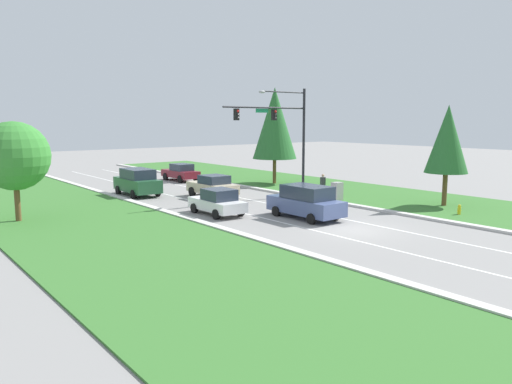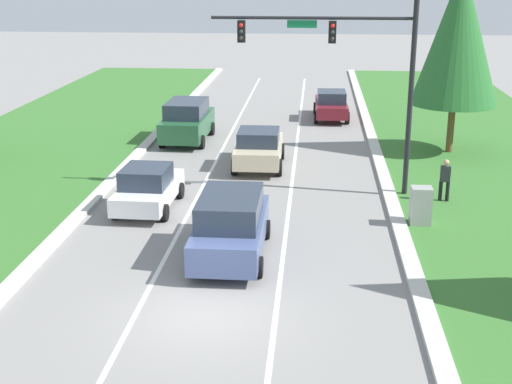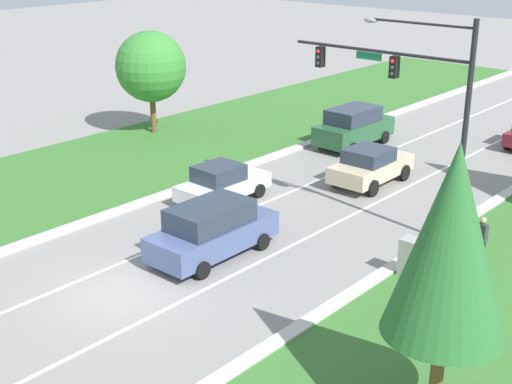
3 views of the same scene
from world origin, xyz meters
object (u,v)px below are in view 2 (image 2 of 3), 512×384
(white_sedan, at_px, (148,188))
(pedestrian, at_px, (445,179))
(champagne_sedan, at_px, (259,148))
(burgundy_sedan, at_px, (331,105))
(forest_suv, at_px, (187,121))
(conifer_near_right_tree, at_px, (459,35))
(traffic_signal_mast, at_px, (356,54))
(slate_blue_suv, at_px, (231,225))
(utility_cabinet, at_px, (421,207))

(white_sedan, xyz_separation_m, pedestrian, (10.96, 1.62, 0.13))
(white_sedan, relative_size, champagne_sedan, 0.96)
(burgundy_sedan, bearing_deg, forest_suv, -141.12)
(white_sedan, distance_m, conifer_near_right_tree, 16.25)
(champagne_sedan, bearing_deg, forest_suv, 130.53)
(white_sedan, xyz_separation_m, champagne_sedan, (3.60, 6.04, 0.08))
(champagne_sedan, bearing_deg, conifer_near_right_tree, 19.38)
(forest_suv, bearing_deg, burgundy_sedan, 41.28)
(traffic_signal_mast, xyz_separation_m, slate_blue_suv, (-3.93, -6.61, -4.44))
(utility_cabinet, xyz_separation_m, conifer_near_right_tree, (2.75, 10.28, 4.88))
(pedestrian, bearing_deg, white_sedan, 17.93)
(white_sedan, xyz_separation_m, conifer_near_right_tree, (12.47, 9.26, 4.77))
(champagne_sedan, xyz_separation_m, utility_cabinet, (6.12, -7.06, -0.18))
(white_sedan, relative_size, utility_cabinet, 3.07)
(white_sedan, xyz_separation_m, burgundy_sedan, (6.97, 16.85, 0.04))
(traffic_signal_mast, height_order, slate_blue_suv, traffic_signal_mast)
(slate_blue_suv, distance_m, white_sedan, 5.50)
(forest_suv, xyz_separation_m, conifer_near_right_tree, (12.89, -1.38, 4.50))
(slate_blue_suv, distance_m, pedestrian, 9.42)
(slate_blue_suv, distance_m, champagne_sedan, 10.24)
(forest_suv, distance_m, conifer_near_right_tree, 13.72)
(slate_blue_suv, bearing_deg, utility_cabinet, 27.35)
(champagne_sedan, height_order, utility_cabinet, champagne_sedan)
(slate_blue_suv, xyz_separation_m, white_sedan, (-3.55, 4.20, -0.20))
(utility_cabinet, xyz_separation_m, pedestrian, (1.24, 2.64, 0.24))
(traffic_signal_mast, relative_size, conifer_near_right_tree, 0.93)
(slate_blue_suv, xyz_separation_m, pedestrian, (7.41, 5.82, -0.07))
(burgundy_sedan, relative_size, conifer_near_right_tree, 0.52)
(slate_blue_suv, height_order, white_sedan, slate_blue_suv)
(burgundy_sedan, distance_m, champagne_sedan, 11.32)
(white_sedan, relative_size, conifer_near_right_tree, 0.48)
(champagne_sedan, bearing_deg, utility_cabinet, -49.65)
(slate_blue_suv, height_order, pedestrian, slate_blue_suv)
(traffic_signal_mast, distance_m, burgundy_sedan, 15.17)
(white_sedan, height_order, champagne_sedan, champagne_sedan)
(champagne_sedan, xyz_separation_m, pedestrian, (7.36, -4.42, 0.06))
(traffic_signal_mast, bearing_deg, conifer_near_right_tree, 53.95)
(slate_blue_suv, distance_m, conifer_near_right_tree, 16.78)
(utility_cabinet, bearing_deg, forest_suv, 131.01)
(pedestrian, xyz_separation_m, conifer_near_right_tree, (1.51, 7.64, 4.63))
(slate_blue_suv, relative_size, conifer_near_right_tree, 0.57)
(forest_suv, height_order, pedestrian, forest_suv)
(white_sedan, height_order, pedestrian, pedestrian)
(slate_blue_suv, distance_m, burgundy_sedan, 21.32)
(utility_cabinet, bearing_deg, slate_blue_suv, -152.75)
(forest_suv, bearing_deg, conifer_near_right_tree, -4.87)
(forest_suv, bearing_deg, utility_cabinet, -47.75)
(forest_suv, bearing_deg, slate_blue_suv, -73.77)
(traffic_signal_mast, height_order, champagne_sedan, traffic_signal_mast)
(traffic_signal_mast, xyz_separation_m, utility_cabinet, (2.24, -3.43, -4.75))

